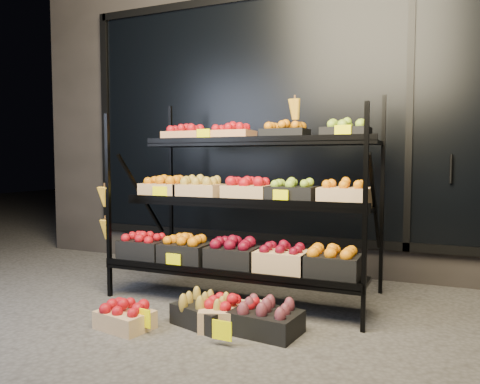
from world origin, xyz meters
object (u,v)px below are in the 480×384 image
at_px(floor_crate_midleft, 206,311).
at_px(floor_crate_midright, 232,313).
at_px(display_rack, 242,202).
at_px(floor_crate_left, 125,316).

bearing_deg(floor_crate_midleft, floor_crate_midright, 24.47).
relative_size(display_rack, floor_crate_left, 5.55).
bearing_deg(floor_crate_midright, floor_crate_midleft, 166.25).
distance_m(display_rack, floor_crate_midleft, 0.98).
distance_m(floor_crate_left, floor_crate_midleft, 0.54).
bearing_deg(display_rack, floor_crate_left, -114.14).
height_order(floor_crate_midleft, floor_crate_midright, floor_crate_midright).
relative_size(floor_crate_left, floor_crate_midleft, 0.81).
distance_m(floor_crate_left, floor_crate_midright, 0.72).
relative_size(floor_crate_midleft, floor_crate_midright, 0.95).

